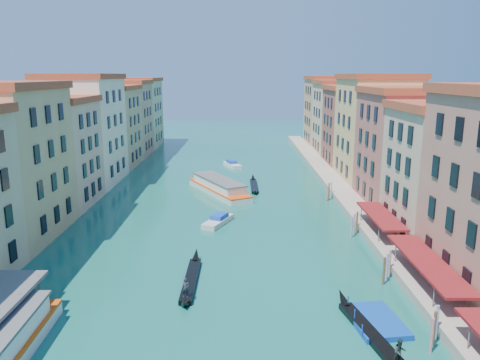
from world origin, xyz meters
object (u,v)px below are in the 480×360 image
object	(u,v)px
vaporetto_far	(219,187)
gondola_fore	(191,278)
gondola_right	(373,334)
blue_dock	(375,321)

from	to	relation	value
vaporetto_far	gondola_fore	size ratio (longest dim) A/B	1.34
gondola_fore	vaporetto_far	bearing A→B (deg)	88.37
gondola_fore	gondola_right	size ratio (longest dim) A/B	1.01
vaporetto_far	gondola_right	world-z (taller)	vaporetto_far
vaporetto_far	blue_dock	xyz separation A→B (m)	(15.32, -45.23, -0.96)
gondola_fore	gondola_right	world-z (taller)	gondola_fore
vaporetto_far	gondola_fore	bearing A→B (deg)	-119.75
vaporetto_far	gondola_right	bearing A→B (deg)	-100.96
blue_dock	vaporetto_far	bearing A→B (deg)	100.81
gondola_right	gondola_fore	bearing A→B (deg)	134.32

